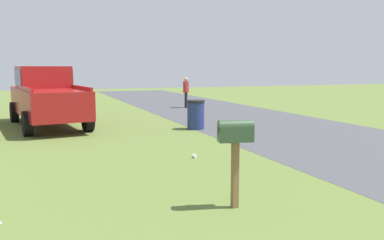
{
  "coord_description": "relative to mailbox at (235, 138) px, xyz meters",
  "views": [
    {
      "loc": [
        0.28,
        2.66,
        2.04
      ],
      "look_at": [
        6.56,
        0.26,
        1.17
      ],
      "focal_mm": 37.8,
      "sensor_mm": 36.0,
      "label": 1
    }
  ],
  "objects": [
    {
      "name": "pickup_truck",
      "position": [
        9.94,
        2.35,
        0.07
      ],
      "size": [
        5.71,
        2.7,
        2.09
      ],
      "rotation": [
        0.0,
        0.0,
        0.15
      ],
      "color": "maroon",
      "rests_on": "ground"
    },
    {
      "name": "mailbox",
      "position": [
        0.0,
        0.0,
        0.0
      ],
      "size": [
        0.3,
        0.53,
        1.3
      ],
      "rotation": [
        0.0,
        0.0,
        -0.2
      ],
      "color": "brown",
      "rests_on": "ground"
    },
    {
      "name": "pedestrian",
      "position": [
        14.31,
        -4.47,
        -0.15
      ],
      "size": [
        0.46,
        0.33,
        1.56
      ],
      "rotation": [
        0.0,
        0.0,
        4.29
      ],
      "color": "black",
      "rests_on": "ground"
    },
    {
      "name": "litter_cup_midfield_a",
      "position": [
        3.28,
        -0.65,
        -1.0
      ],
      "size": [
        0.12,
        0.1,
        0.08
      ],
      "primitive_type": "cylinder",
      "rotation": [
        0.0,
        1.57,
        3.39
      ],
      "color": "white",
      "rests_on": "ground"
    },
    {
      "name": "trash_bin",
      "position": [
        7.32,
        -2.27,
        -0.55
      ],
      "size": [
        0.59,
        0.59,
        0.97
      ],
      "color": "navy",
      "rests_on": "ground"
    }
  ]
}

